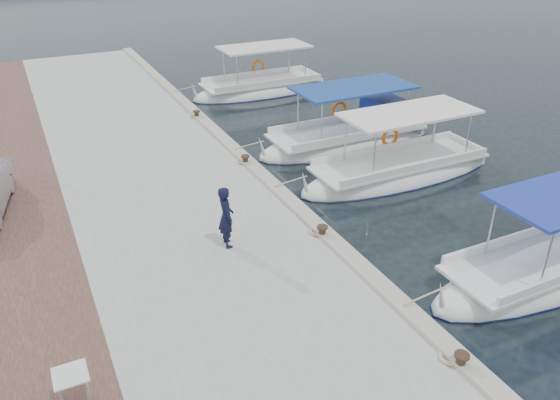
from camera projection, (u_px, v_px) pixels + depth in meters
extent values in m
plane|color=black|center=(365.00, 281.00, 13.07)|extent=(400.00, 400.00, 0.00)
cube|color=#A4A39E|center=(182.00, 208.00, 15.75)|extent=(6.00, 40.00, 0.50)
cube|color=#ABA797|center=(269.00, 180.00, 16.69)|extent=(0.44, 40.00, 0.12)
ellipsoid|color=white|center=(558.00, 270.00, 13.41)|extent=(7.80, 2.08, 1.30)
ellipsoid|color=navy|center=(558.00, 270.00, 13.42)|extent=(7.84, 2.12, 0.22)
cylinder|color=silver|center=(546.00, 260.00, 11.50)|extent=(0.05, 0.05, 1.60)
torus|color=#E25F0B|center=(543.00, 216.00, 13.86)|extent=(0.68, 0.12, 0.68)
ellipsoid|color=white|center=(398.00, 175.00, 18.20)|extent=(7.37, 2.14, 1.30)
ellipsoid|color=navy|center=(398.00, 176.00, 18.21)|extent=(7.41, 2.19, 0.22)
cube|color=white|center=(400.00, 161.00, 17.97)|extent=(6.04, 1.84, 0.08)
cube|color=white|center=(410.00, 113.00, 17.27)|extent=(4.42, 1.97, 0.08)
cylinder|color=silver|center=(374.00, 157.00, 16.31)|extent=(0.05, 0.05, 1.60)
torus|color=#E25F0B|center=(390.00, 137.00, 18.68)|extent=(0.68, 0.12, 0.68)
ellipsoid|color=white|center=(346.00, 143.00, 20.69)|extent=(7.26, 2.33, 1.30)
ellipsoid|color=navy|center=(346.00, 144.00, 20.70)|extent=(7.30, 2.38, 0.22)
cube|color=white|center=(347.00, 131.00, 20.45)|extent=(5.96, 2.01, 0.08)
cube|color=navy|center=(354.00, 88.00, 19.75)|extent=(4.36, 2.15, 0.08)
cylinder|color=silver|center=(322.00, 125.00, 18.75)|extent=(0.05, 0.05, 1.60)
torus|color=#E25F0B|center=(339.00, 110.00, 21.24)|extent=(0.68, 0.12, 0.68)
cube|color=navy|center=(384.00, 111.00, 20.83)|extent=(1.20, 1.63, 1.00)
ellipsoid|color=white|center=(262.00, 92.00, 26.59)|extent=(7.01, 2.28, 1.30)
ellipsoid|color=navy|center=(262.00, 92.00, 26.59)|extent=(7.05, 2.32, 0.22)
cube|color=white|center=(261.00, 82.00, 26.35)|extent=(5.75, 1.96, 0.08)
cube|color=silver|center=(264.00, 47.00, 25.65)|extent=(4.21, 2.10, 0.08)
cylinder|color=silver|center=(237.00, 73.00, 24.68)|extent=(0.05, 0.05, 1.60)
torus|color=#E25F0B|center=(258.00, 67.00, 27.11)|extent=(0.68, 0.12, 0.68)
cylinder|color=black|center=(461.00, 362.00, 9.85)|extent=(0.18, 0.18, 0.30)
cylinder|color=black|center=(462.00, 355.00, 9.78)|extent=(0.28, 0.28, 0.05)
cylinder|color=black|center=(322.00, 232.00, 13.82)|extent=(0.18, 0.18, 0.30)
cylinder|color=black|center=(322.00, 227.00, 13.75)|extent=(0.28, 0.28, 0.05)
cylinder|color=black|center=(245.00, 161.00, 17.78)|extent=(0.18, 0.18, 0.30)
cylinder|color=black|center=(245.00, 156.00, 17.71)|extent=(0.28, 0.28, 0.05)
cylinder|color=black|center=(197.00, 115.00, 21.75)|extent=(0.18, 0.18, 0.30)
cylinder|color=black|center=(196.00, 111.00, 21.68)|extent=(0.28, 0.28, 0.05)
imported|color=black|center=(226.00, 217.00, 13.21)|extent=(0.43, 0.61, 1.59)
cylinder|color=silver|center=(89.00, 395.00, 8.91)|extent=(0.06, 0.06, 0.70)
cylinder|color=silver|center=(60.00, 387.00, 9.08)|extent=(0.06, 0.06, 0.70)
cylinder|color=silver|center=(85.00, 379.00, 9.23)|extent=(0.06, 0.06, 0.70)
cube|color=white|center=(70.00, 375.00, 8.82)|extent=(0.55, 0.55, 0.03)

